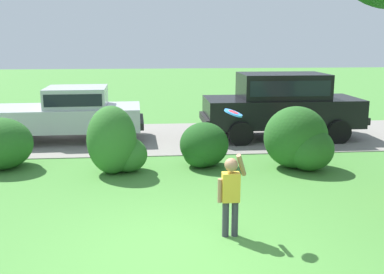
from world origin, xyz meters
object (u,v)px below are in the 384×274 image
parked_sedan (70,112)px  child_thrower (231,191)px  frisbee (233,113)px  parked_suv (282,102)px

parked_sedan → child_thrower: bearing=-62.9°
frisbee → child_thrower: bearing=-104.1°
frisbee → parked_suv: bearing=68.1°
child_thrower → parked_suv: bearing=68.3°
child_thrower → frisbee: (0.06, 0.23, 1.12)m
parked_sedan → frisbee: size_ratio=15.84×
child_thrower → frisbee: 1.15m
parked_suv → frisbee: size_ratio=16.72×
parked_suv → parked_sedan: bearing=178.8°
parked_suv → child_thrower: (-2.67, -6.73, -0.36)m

